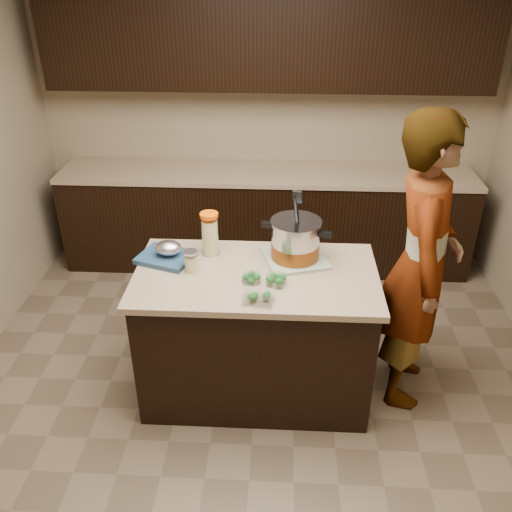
{
  "coord_description": "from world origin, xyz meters",
  "views": [
    {
      "loc": [
        0.15,
        -2.75,
        2.6
      ],
      "look_at": [
        0.0,
        0.0,
        1.02
      ],
      "focal_mm": 38.0,
      "sensor_mm": 36.0,
      "label": 1
    }
  ],
  "objects_px": {
    "island": "(256,333)",
    "lemonade_pitcher": "(210,235)",
    "person": "(420,265)",
    "stock_pot": "(295,242)"
  },
  "relations": [
    {
      "from": "lemonade_pitcher",
      "to": "person",
      "type": "height_order",
      "value": "person"
    },
    {
      "from": "lemonade_pitcher",
      "to": "person",
      "type": "distance_m",
      "value": 1.29
    },
    {
      "from": "island",
      "to": "lemonade_pitcher",
      "type": "relative_size",
      "value": 5.3
    },
    {
      "from": "island",
      "to": "person",
      "type": "height_order",
      "value": "person"
    },
    {
      "from": "person",
      "to": "lemonade_pitcher",
      "type": "bearing_deg",
      "value": 93.64
    },
    {
      "from": "island",
      "to": "stock_pot",
      "type": "distance_m",
      "value": 0.64
    },
    {
      "from": "island",
      "to": "lemonade_pitcher",
      "type": "bearing_deg",
      "value": 142.45
    },
    {
      "from": "stock_pot",
      "to": "person",
      "type": "relative_size",
      "value": 0.24
    },
    {
      "from": "island",
      "to": "person",
      "type": "bearing_deg",
      "value": 4.61
    },
    {
      "from": "stock_pot",
      "to": "lemonade_pitcher",
      "type": "height_order",
      "value": "stock_pot"
    }
  ]
}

